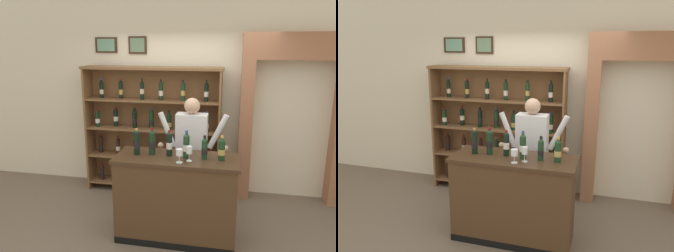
% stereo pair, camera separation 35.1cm
% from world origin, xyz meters
% --- Properties ---
extents(ground_plane, '(14.00, 14.00, 0.02)m').
position_xyz_m(ground_plane, '(0.00, 0.00, -0.01)').
color(ground_plane, '#6B5B4C').
extents(back_wall, '(12.00, 0.19, 3.51)m').
position_xyz_m(back_wall, '(-0.00, 1.57, 1.76)').
color(back_wall, beige).
rests_on(back_wall, ground).
extents(wine_shelf, '(2.14, 0.36, 1.99)m').
position_xyz_m(wine_shelf, '(-0.56, 1.26, 1.06)').
color(wine_shelf, brown).
rests_on(wine_shelf, ground).
extents(archway_doorway, '(1.50, 0.45, 2.48)m').
position_xyz_m(archway_doorway, '(1.51, 1.44, 1.42)').
color(archway_doorway, '#9E6647').
rests_on(archway_doorway, ground).
extents(tasting_counter, '(1.46, 0.60, 1.04)m').
position_xyz_m(tasting_counter, '(0.05, -0.00, 0.52)').
color(tasting_counter, '#4C331E').
rests_on(tasting_counter, ground).
extents(shopkeeper, '(0.94, 0.22, 1.65)m').
position_xyz_m(shopkeeper, '(0.15, 0.55, 1.02)').
color(shopkeeper, '#2D3347').
rests_on(shopkeeper, ground).
extents(tasting_bottle_chianti, '(0.07, 0.07, 0.32)m').
position_xyz_m(tasting_bottle_chianti, '(-0.43, -0.00, 1.19)').
color(tasting_bottle_chianti, black).
rests_on(tasting_bottle_chianti, tasting_counter).
extents(tasting_bottle_vin_santo, '(0.08, 0.08, 0.33)m').
position_xyz_m(tasting_bottle_vin_santo, '(-0.25, 0.03, 1.19)').
color(tasting_bottle_vin_santo, black).
rests_on(tasting_bottle_vin_santo, tasting_counter).
extents(tasting_bottle_brunello, '(0.07, 0.07, 0.31)m').
position_xyz_m(tasting_bottle_brunello, '(-0.05, 0.03, 1.19)').
color(tasting_bottle_brunello, black).
rests_on(tasting_bottle_brunello, tasting_counter).
extents(tasting_bottle_prosecco, '(0.08, 0.08, 0.33)m').
position_xyz_m(tasting_bottle_prosecco, '(0.16, -0.01, 1.19)').
color(tasting_bottle_prosecco, '#19381E').
rests_on(tasting_bottle_prosecco, tasting_counter).
extents(tasting_bottle_super_tuscan, '(0.07, 0.07, 0.28)m').
position_xyz_m(tasting_bottle_super_tuscan, '(0.37, -0.01, 1.16)').
color(tasting_bottle_super_tuscan, '#19381E').
rests_on(tasting_bottle_super_tuscan, tasting_counter).
extents(tasting_bottle_grappa, '(0.08, 0.08, 0.29)m').
position_xyz_m(tasting_bottle_grappa, '(0.56, -0.00, 1.17)').
color(tasting_bottle_grappa, '#19381E').
rests_on(tasting_bottle_grappa, tasting_counter).
extents(wine_glass_spare, '(0.08, 0.08, 0.16)m').
position_xyz_m(wine_glass_spare, '(0.11, -0.18, 1.15)').
color(wine_glass_spare, silver).
rests_on(wine_glass_spare, tasting_counter).
extents(wine_glass_center, '(0.07, 0.07, 0.17)m').
position_xyz_m(wine_glass_center, '(0.21, -0.10, 1.16)').
color(wine_glass_center, silver).
rests_on(wine_glass_center, tasting_counter).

